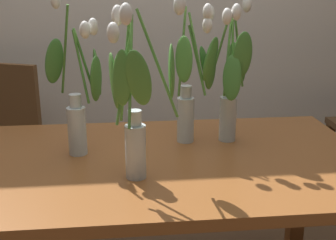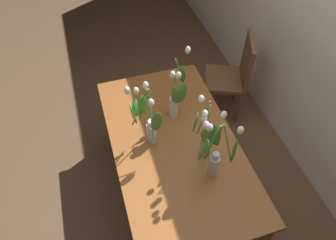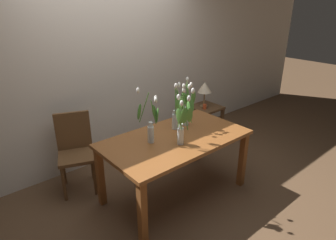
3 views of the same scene
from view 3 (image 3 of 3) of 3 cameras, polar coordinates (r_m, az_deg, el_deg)
name	(u,v)px [view 3 (image 3 of 3)]	position (r m, az deg, el deg)	size (l,w,h in m)	color
ground_plane	(175,193)	(3.59, 1.32, -14.01)	(18.00, 18.00, 0.00)	brown
room_wall_rear	(110,63)	(4.02, -11.16, 10.88)	(9.00, 0.10, 2.70)	silver
dining_table	(175,145)	(3.24, 1.42, -4.80)	(1.60, 0.90, 0.74)	brown
tulip_vase_0	(183,123)	(2.94, 2.92, -0.65)	(0.24, 0.21, 0.58)	silver
tulip_vase_1	(186,107)	(3.42, 3.60, 2.46)	(0.24, 0.26, 0.56)	silver
tulip_vase_2	(151,124)	(3.03, -3.41, -0.70)	(0.23, 0.19, 0.58)	silver
tulip_vase_3	(178,112)	(3.32, 1.89, 1.60)	(0.19, 0.15, 0.56)	silver
dining_chair	(75,148)	(3.61, -17.61, -5.13)	(0.52, 0.52, 0.93)	brown
side_table	(206,113)	(4.74, 7.33, 1.31)	(0.44, 0.44, 0.55)	brown
table_lamp	(205,88)	(4.59, 7.16, 6.22)	(0.22, 0.22, 0.40)	olive
pillar_candle	(205,107)	(4.58, 7.16, 2.62)	(0.06, 0.06, 0.07)	#CC4C23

